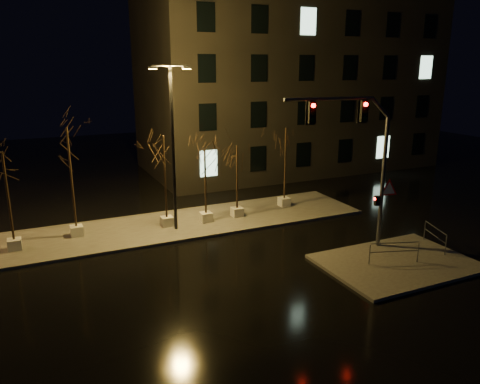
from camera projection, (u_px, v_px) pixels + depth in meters
name	position (u px, v px, depth m)	size (l,w,h in m)	color
ground	(222.00, 264.00, 22.08)	(90.00, 90.00, 0.00)	black
median	(182.00, 224.00, 27.31)	(22.00, 5.00, 0.15)	#4B4843
sidewalk_corner	(397.00, 263.00, 22.03)	(7.00, 5.00, 0.15)	#4B4843
building	(288.00, 82.00, 41.49)	(25.00, 12.00, 15.00)	black
tree_0	(5.00, 174.00, 22.39)	(1.80, 1.80, 5.10)	silver
tree_1	(69.00, 153.00, 24.09)	(1.80, 1.80, 6.01)	silver
tree_2	(164.00, 156.00, 25.72)	(1.80, 1.80, 5.35)	silver
tree_3	(205.00, 166.00, 26.66)	(1.80, 1.80, 4.43)	silver
tree_4	(237.00, 162.00, 27.59)	(1.80, 1.80, 4.46)	silver
tree_5	(286.00, 146.00, 29.49)	(1.80, 1.80, 5.24)	silver
traffic_signal_mast	(363.00, 151.00, 22.36)	(6.06, 1.25, 7.52)	#53555A
streetlight_main	(173.00, 138.00, 24.96)	(2.23, 0.44, 8.93)	black
guard_rail_a	(394.00, 250.00, 21.64)	(2.27, 0.80, 1.03)	#53555A
guard_rail_b	(435.00, 234.00, 23.60)	(0.74, 2.06, 1.03)	#53555A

